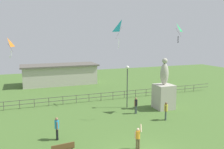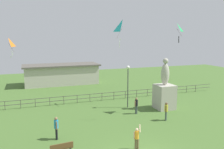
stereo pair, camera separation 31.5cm
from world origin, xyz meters
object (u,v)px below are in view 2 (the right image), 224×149
at_px(person_0, 56,127).
at_px(person_3, 136,105).
at_px(kite_4, 177,29).
at_px(kite_5, 123,27).
at_px(person_2, 137,137).
at_px(person_1, 166,110).
at_px(kite_2, 9,43).
at_px(park_bench, 61,148).
at_px(lamppost, 128,77).
at_px(statue_monument, 164,93).

relative_size(person_0, person_3, 1.05).
height_order(kite_4, kite_5, kite_5).
bearing_deg(person_2, person_0, 144.44).
xyz_separation_m(person_3, kite_4, (3.94, -0.62, 7.41)).
xyz_separation_m(person_1, kite_2, (-13.20, 5.93, 6.03)).
xyz_separation_m(park_bench, person_0, (0.01, 2.57, 0.53)).
bearing_deg(kite_2, person_1, -24.19).
bearing_deg(lamppost, kite_2, 174.89).
bearing_deg(person_0, lamppost, 34.09).
bearing_deg(statue_monument, lamppost, 154.22).
bearing_deg(kite_2, park_bench, -70.64).
height_order(person_1, person_3, person_1).
height_order(person_2, kite_2, kite_2).
bearing_deg(person_3, statue_monument, 8.95).
distance_m(statue_monument, kite_5, 8.42).
height_order(statue_monument, kite_5, kite_5).
bearing_deg(kite_5, person_2, -107.50).
relative_size(statue_monument, kite_5, 1.78).
relative_size(person_3, kite_4, 0.90).
distance_m(statue_monument, park_bench, 13.52).
bearing_deg(person_0, kite_2, 116.08).
xyz_separation_m(lamppost, park_bench, (-8.30, -8.17, -2.85)).
bearing_deg(person_2, lamppost, 69.76).
xyz_separation_m(statue_monument, kite_5, (-3.47, 3.33, 6.92)).
bearing_deg(kite_2, statue_monument, -10.26).
relative_size(lamppost, person_0, 2.65).
bearing_deg(park_bench, person_1, 18.20).
relative_size(person_0, kite_4, 0.95).
bearing_deg(lamppost, statue_monument, -25.78).
bearing_deg(person_1, person_0, -175.92).
bearing_deg(lamppost, person_3, -91.71).
relative_size(person_1, person_3, 1.03).
bearing_deg(person_1, person_2, -139.95).
bearing_deg(person_2, park_bench, 169.10).
relative_size(person_2, kite_4, 0.98).
height_order(kite_2, kite_4, kite_4).
bearing_deg(kite_5, lamppost, -91.08).
xyz_separation_m(statue_monument, lamppost, (-3.50, 1.69, 1.60)).
distance_m(kite_4, kite_5, 5.93).
distance_m(kite_2, kite_5, 11.69).
xyz_separation_m(lamppost, person_0, (-8.28, -5.60, -2.32)).
bearing_deg(statue_monument, person_2, -132.71).
relative_size(person_1, kite_2, 0.95).
distance_m(person_1, person_2, 6.57).
distance_m(person_2, kite_2, 14.39).
bearing_deg(lamppost, kite_5, 88.92).
xyz_separation_m(park_bench, person_1, (9.96, 3.28, 0.51)).
distance_m(park_bench, kite_4, 15.45).
height_order(person_2, kite_4, kite_4).
distance_m(park_bench, person_0, 2.62).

